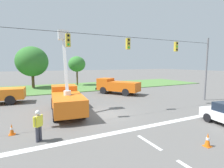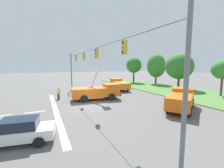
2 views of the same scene
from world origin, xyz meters
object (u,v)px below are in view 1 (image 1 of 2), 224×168
Objects in this scene: utility_truck_support_near at (117,86)px; tree_centre at (32,62)px; traffic_cone_mid_left at (12,129)px; traffic_cone_foreground_left at (208,140)px; utility_truck_bucket_lift at (66,98)px; tree_east at (77,64)px; road_worker at (38,124)px.

tree_centre is at bearing 132.32° from utility_truck_support_near.
traffic_cone_foreground_left is at bearing -34.20° from traffic_cone_mid_left.
tree_east is at bearing 72.08° from utility_truck_bucket_lift.
traffic_cone_foreground_left is at bearing -75.53° from tree_centre.
traffic_cone_foreground_left is (7.16, -27.76, -4.29)m from tree_centre.
tree_east is 28.37m from traffic_cone_foreground_left.
road_worker is at bearing -91.60° from tree_centre.
utility_truck_support_near is 8.63× the size of traffic_cone_foreground_left.
tree_centre is 1.00× the size of utility_truck_bucket_lift.
utility_truck_support_near is at bearing 46.32° from road_worker.
tree_centre is 1.13× the size of utility_truck_support_near.
traffic_cone_mid_left is (-4.00, -3.33, -1.01)m from utility_truck_bucket_lift.
road_worker is at bearing -110.05° from tree_east.
tree_east reaches higher than road_worker.
tree_east is at bearing 69.95° from road_worker.
tree_centre is 7.96m from tree_east.
utility_truck_bucket_lift is 4.08× the size of road_worker.
tree_centre is 15.97m from utility_truck_support_near.
road_worker is (-8.58, -23.52, -3.20)m from tree_east.
tree_centre reaches higher than traffic_cone_foreground_left.
utility_truck_bucket_lift is at bearing -107.92° from tree_east.
utility_truck_bucket_lift is at bearing -142.09° from utility_truck_support_near.
traffic_cone_mid_left is at bearing -95.46° from tree_centre.
utility_truck_bucket_lift is 9.73× the size of traffic_cone_foreground_left.
traffic_cone_foreground_left is (-0.77, -28.10, -3.84)m from tree_east.
traffic_cone_mid_left is (-9.22, 6.26, -0.03)m from traffic_cone_foreground_left.
road_worker is at bearing -117.39° from utility_truck_bucket_lift.
road_worker is at bearing -50.25° from traffic_cone_mid_left.
tree_centre is at bearing 96.13° from utility_truck_bucket_lift.
utility_truck_bucket_lift reaches higher than tree_east.
utility_truck_bucket_lift is 10.96m from traffic_cone_foreground_left.
utility_truck_bucket_lift is at bearing 39.72° from traffic_cone_mid_left.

